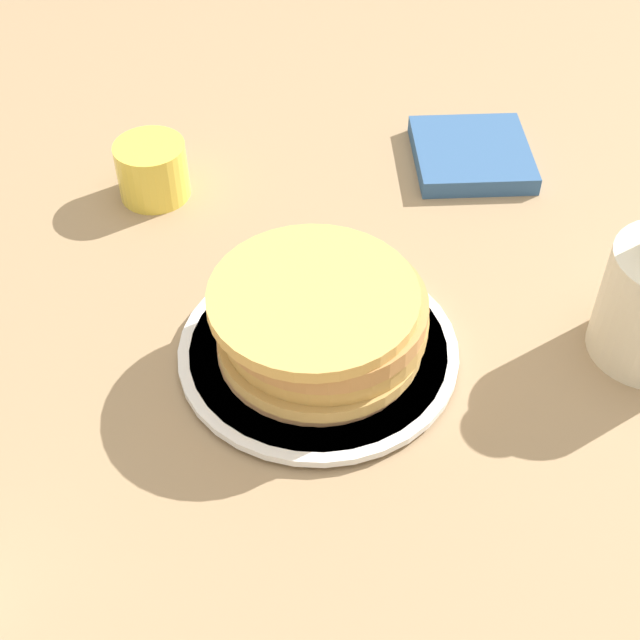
% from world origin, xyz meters
% --- Properties ---
extents(ground_plane, '(4.00, 4.00, 0.00)m').
position_xyz_m(ground_plane, '(0.00, 0.00, 0.00)').
color(ground_plane, '#9E7F5B').
extents(plate, '(0.25, 0.25, 0.01)m').
position_xyz_m(plate, '(0.00, -0.02, 0.01)').
color(plate, white).
rests_on(plate, ground_plane).
extents(pancake_stack, '(0.19, 0.19, 0.07)m').
position_xyz_m(pancake_stack, '(0.00, -0.02, 0.05)').
color(pancake_stack, tan).
rests_on(pancake_stack, plate).
extents(juice_glass, '(0.07, 0.07, 0.06)m').
position_xyz_m(juice_glass, '(-0.27, 0.09, 0.03)').
color(juice_glass, yellow).
rests_on(juice_glass, ground_plane).
extents(napkin, '(0.18, 0.18, 0.02)m').
position_xyz_m(napkin, '(-0.01, 0.32, 0.01)').
color(napkin, '#33598C').
rests_on(napkin, ground_plane).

